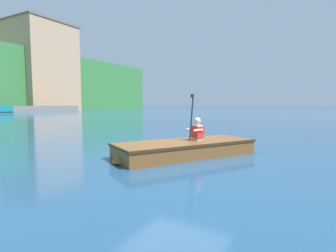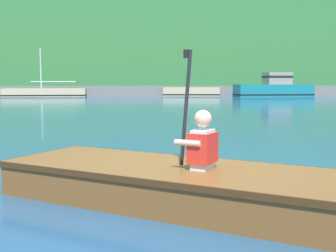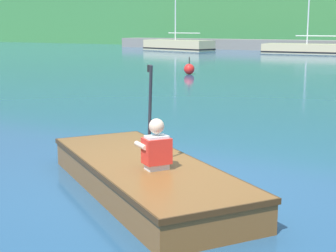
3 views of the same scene
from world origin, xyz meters
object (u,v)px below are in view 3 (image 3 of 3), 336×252
(moored_boat_dock_west_inner, at_px, (311,49))
(person_paddler, at_px, (156,146))
(channel_buoy, at_px, (189,69))
(moored_boat_dock_center_near, at_px, (178,45))
(rowboat_foreground, at_px, (143,174))

(moored_boat_dock_west_inner, relative_size, person_paddler, 6.38)
(channel_buoy, bearing_deg, person_paddler, -60.20)
(moored_boat_dock_center_near, bearing_deg, rowboat_foreground, -58.28)
(moored_boat_dock_west_inner, bearing_deg, channel_buoy, -85.92)
(moored_boat_dock_center_near, relative_size, channel_buoy, 9.75)
(moored_boat_dock_center_near, height_order, channel_buoy, moored_boat_dock_center_near)
(moored_boat_dock_center_near, distance_m, person_paddler, 39.53)
(moored_boat_dock_center_near, relative_size, rowboat_foreground, 1.93)
(moored_boat_dock_center_near, bearing_deg, moored_boat_dock_west_inner, 2.88)
(moored_boat_dock_west_inner, height_order, person_paddler, moored_boat_dock_west_inner)
(moored_boat_dock_west_inner, relative_size, moored_boat_dock_center_near, 1.04)
(channel_buoy, bearing_deg, rowboat_foreground, -60.89)
(moored_boat_dock_west_inner, distance_m, rowboat_foreground, 35.10)
(person_paddler, bearing_deg, moored_boat_dock_center_near, 121.98)
(rowboat_foreground, bearing_deg, channel_buoy, 119.11)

